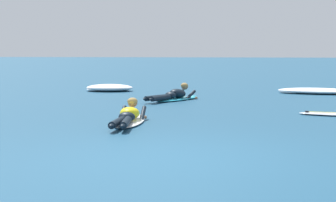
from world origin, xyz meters
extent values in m
plane|color=navy|center=(0.00, 10.00, 0.00)|extent=(120.00, 120.00, 0.00)
ellipsoid|color=white|center=(-1.19, 3.54, 0.04)|extent=(0.60, 2.07, 0.07)
ellipsoid|color=white|center=(-1.20, 4.52, 0.05)|extent=(0.21, 0.20, 0.06)
ellipsoid|color=yellow|center=(-1.19, 3.59, 0.20)|extent=(0.41, 0.67, 0.35)
ellipsoid|color=black|center=(-1.18, 3.21, 0.17)|extent=(0.34, 0.28, 0.20)
cylinder|color=black|center=(-1.25, 2.59, 0.14)|extent=(0.18, 0.93, 0.14)
ellipsoid|color=black|center=(-1.27, 2.13, 0.14)|extent=(0.10, 0.22, 0.08)
cylinder|color=black|center=(-1.10, 2.60, 0.14)|extent=(0.21, 0.93, 0.14)
ellipsoid|color=black|center=(-1.07, 2.13, 0.14)|extent=(0.10, 0.22, 0.08)
cylinder|color=black|center=(-1.41, 3.96, 0.12)|extent=(0.10, 0.63, 0.36)
sphere|color=#8C6647|center=(-1.42, 4.36, 0.02)|extent=(0.09, 0.09, 0.09)
cylinder|color=black|center=(-0.97, 3.94, 0.12)|extent=(0.10, 0.63, 0.36)
sphere|color=#8C6647|center=(-0.98, 4.32, 0.02)|extent=(0.09, 0.09, 0.09)
sphere|color=#8C6647|center=(-1.19, 3.98, 0.38)|extent=(0.21, 0.21, 0.21)
ellipsoid|color=#AD894C|center=(-1.19, 3.96, 0.41)|extent=(0.22, 0.20, 0.16)
ellipsoid|color=#2DB2D1|center=(-0.65, 8.64, 0.04)|extent=(1.43, 1.96, 0.07)
ellipsoid|color=#2DB2D1|center=(-0.21, 9.44, 0.05)|extent=(0.28, 0.27, 0.06)
ellipsoid|color=black|center=(-0.63, 8.69, 0.20)|extent=(0.66, 0.75, 0.34)
ellipsoid|color=black|center=(-0.81, 8.36, 0.17)|extent=(0.43, 0.41, 0.20)
cylinder|color=black|center=(-1.17, 7.88, 0.14)|extent=(0.60, 0.83, 0.14)
ellipsoid|color=black|center=(-1.41, 7.50, 0.14)|extent=(0.19, 0.24, 0.08)
cylinder|color=black|center=(-1.03, 7.80, 0.14)|extent=(0.52, 0.87, 0.14)
ellipsoid|color=black|center=(-1.23, 7.40, 0.14)|extent=(0.19, 0.24, 0.08)
cylinder|color=black|center=(-0.65, 9.10, 0.12)|extent=(0.34, 0.51, 0.31)
sphere|color=#8C6647|center=(-0.48, 9.41, 0.02)|extent=(0.09, 0.09, 0.09)
cylinder|color=black|center=(-0.27, 8.87, 0.12)|extent=(0.34, 0.51, 0.31)
sphere|color=#8C6647|center=(-0.11, 9.16, 0.02)|extent=(0.09, 0.09, 0.09)
sphere|color=#8C6647|center=(-0.45, 9.01, 0.38)|extent=(0.21, 0.21, 0.21)
ellipsoid|color=#AD894C|center=(-0.46, 8.99, 0.41)|extent=(0.29, 0.28, 0.16)
cone|color=black|center=(2.67, 5.42, 0.01)|extent=(0.12, 0.12, 0.16)
ellipsoid|color=white|center=(-3.30, 11.77, 0.12)|extent=(1.64, 1.20, 0.25)
ellipsoid|color=white|center=(-2.89, 11.95, 0.09)|extent=(0.60, 0.61, 0.17)
ellipsoid|color=white|center=(-3.79, 11.66, 0.07)|extent=(0.72, 0.72, 0.14)
ellipsoid|color=white|center=(3.78, 11.41, 0.10)|extent=(2.72, 1.58, 0.19)
ellipsoid|color=white|center=(3.01, 11.47, 0.05)|extent=(1.04, 0.81, 0.11)
camera|label=1|loc=(0.83, -8.22, 1.60)|focal=62.00mm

